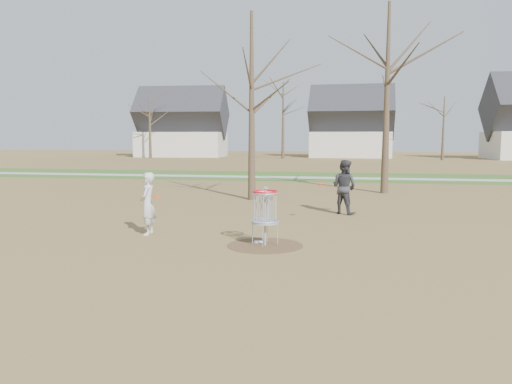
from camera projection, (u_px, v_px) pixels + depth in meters
ground at (265, 246)px, 11.76m from camera, size 160.00×160.00×0.00m
green_band at (319, 177)px, 32.27m from camera, size 160.00×8.00×0.01m
footpath at (318, 178)px, 31.30m from camera, size 160.00×1.50×0.01m
dirt_circle at (265, 245)px, 11.76m from camera, size 1.80×1.80×0.01m
player_standing at (148, 204)px, 12.98m from camera, size 0.47×0.64×1.64m
player_throwing at (344, 187)px, 16.56m from camera, size 1.10×1.04×1.80m
disc_grounded at (259, 242)px, 12.10m from camera, size 0.22×0.22×0.02m
discs_in_play at (250, 190)px, 13.93m from camera, size 4.21×3.27×0.15m
disc_golf_basket at (265, 207)px, 11.66m from camera, size 0.64×0.64×1.35m
bare_trees at (349, 107)px, 45.80m from camera, size 52.62×44.98×9.00m
houses_row at (370, 129)px, 61.92m from camera, size 56.51×10.01×7.26m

